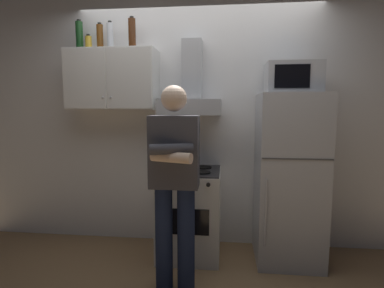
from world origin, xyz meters
TOP-DOWN VIEW (x-y plane):
  - ground_plane at (0.00, 0.00)m, footprint 7.00×7.00m
  - back_wall_tiled at (0.00, 0.60)m, footprint 4.80×0.10m
  - upper_cabinet at (-0.85, 0.37)m, footprint 0.90×0.37m
  - stove_oven at (-0.05, 0.25)m, footprint 0.60×0.62m
  - range_hood at (-0.05, 0.38)m, footprint 0.60×0.44m
  - refrigerator at (0.90, 0.25)m, footprint 0.60×0.62m
  - microwave at (0.90, 0.27)m, footprint 0.48×0.37m
  - person_standing at (-0.10, -0.36)m, footprint 0.38×0.33m
  - bottle_beer_brown at (-0.99, 0.42)m, footprint 0.07×0.07m
  - bottle_vodka_clear at (-0.88, 0.42)m, footprint 0.06×0.06m
  - bottle_rum_dark at (-0.65, 0.40)m, footprint 0.07×0.07m
  - bottle_spice_jar at (-1.09, 0.36)m, footprint 0.06×0.06m
  - bottle_wine_green at (-1.21, 0.42)m, footprint 0.07×0.07m

SIDE VIEW (x-z plane):
  - ground_plane at x=0.00m, z-range 0.00..0.00m
  - stove_oven at x=-0.05m, z-range 0.00..0.87m
  - refrigerator at x=0.90m, z-range 0.00..1.60m
  - person_standing at x=-0.10m, z-range 0.08..1.72m
  - back_wall_tiled at x=0.00m, z-range 0.00..2.70m
  - range_hood at x=-0.05m, z-range 1.22..1.97m
  - microwave at x=0.90m, z-range 1.60..1.88m
  - upper_cabinet at x=-0.85m, z-range 1.45..2.05m
  - bottle_spice_jar at x=-1.09m, z-range 2.04..2.20m
  - bottle_beer_brown at x=-0.99m, z-range 2.04..2.32m
  - bottle_vodka_clear at x=-0.88m, z-range 2.04..2.33m
  - bottle_wine_green at x=-1.21m, z-range 2.04..2.36m
  - bottle_rum_dark at x=-0.65m, z-range 2.04..2.36m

